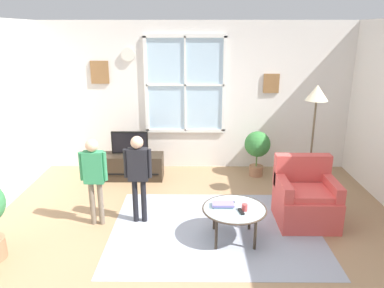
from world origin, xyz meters
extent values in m
cube|color=#9E7A56|center=(0.00, 0.00, -0.01)|extent=(6.18, 5.84, 0.02)
cube|color=silver|center=(0.00, 2.68, 1.33)|extent=(5.58, 0.12, 2.67)
cube|color=silver|center=(-0.19, 2.61, 1.56)|extent=(1.40, 0.02, 1.69)
cube|color=white|center=(-0.19, 2.59, 2.40)|extent=(1.46, 0.04, 0.06)
cube|color=white|center=(-0.19, 2.59, 0.72)|extent=(1.46, 0.04, 0.06)
cube|color=white|center=(-0.89, 2.59, 1.56)|extent=(0.06, 0.04, 1.69)
cube|color=white|center=(0.51, 2.59, 1.56)|extent=(0.06, 0.04, 1.69)
cube|color=white|center=(-0.19, 2.59, 1.56)|extent=(0.03, 0.04, 1.69)
cube|color=white|center=(-0.19, 2.59, 1.56)|extent=(1.40, 0.04, 0.03)
cube|color=olive|center=(-1.71, 2.60, 1.78)|extent=(0.32, 0.03, 0.40)
cube|color=olive|center=(1.35, 2.60, 1.59)|extent=(0.28, 0.03, 0.34)
cylinder|color=silver|center=(-1.19, 2.59, 2.09)|extent=(0.24, 0.04, 0.24)
cube|color=#999EAD|center=(0.26, 0.28, 0.00)|extent=(2.69, 2.12, 0.01)
cube|color=#2D2319|center=(-1.13, 2.03, 0.22)|extent=(1.12, 0.41, 0.43)
cube|color=black|center=(-1.13, 1.82, 0.15)|extent=(1.00, 0.02, 0.02)
cylinder|color=#4C4C4C|center=(-1.13, 2.03, 0.46)|extent=(0.08, 0.08, 0.05)
cube|color=black|center=(-1.13, 2.03, 0.66)|extent=(0.62, 0.05, 0.39)
cube|color=black|center=(-1.13, 2.00, 0.66)|extent=(0.58, 0.01, 0.35)
cube|color=#D14C47|center=(1.47, 0.48, 0.21)|extent=(0.76, 0.72, 0.42)
cube|color=#D14C47|center=(1.47, 0.78, 0.65)|extent=(0.76, 0.16, 0.45)
cube|color=#D14C47|center=(1.15, 0.48, 0.52)|extent=(0.12, 0.65, 0.20)
cube|color=#D14C47|center=(1.79, 0.48, 0.52)|extent=(0.12, 0.65, 0.20)
cube|color=#E1524D|center=(1.47, 0.43, 0.46)|extent=(0.61, 0.50, 0.08)
cylinder|color=#99B2B7|center=(0.47, 0.06, 0.41)|extent=(0.77, 0.77, 0.02)
torus|color=#3F3328|center=(0.47, 0.06, 0.41)|extent=(0.79, 0.79, 0.02)
cylinder|color=#33281E|center=(0.24, 0.29, 0.20)|extent=(0.04, 0.04, 0.41)
cylinder|color=#33281E|center=(0.70, 0.29, 0.20)|extent=(0.04, 0.04, 0.41)
cylinder|color=#33281E|center=(0.24, -0.17, 0.20)|extent=(0.04, 0.04, 0.41)
cylinder|color=#33281E|center=(0.70, -0.17, 0.20)|extent=(0.04, 0.04, 0.41)
cube|color=slate|center=(0.33, 0.11, 0.43)|extent=(0.23, 0.15, 0.02)
cube|color=#7D70BA|center=(0.33, 0.11, 0.46)|extent=(0.27, 0.15, 0.02)
cylinder|color=#BF3F3F|center=(0.58, 0.00, 0.46)|extent=(0.07, 0.07, 0.08)
cube|color=black|center=(0.54, -0.05, 0.43)|extent=(0.07, 0.15, 0.02)
cube|color=black|center=(0.44, 0.15, 0.43)|extent=(0.10, 0.14, 0.02)
cylinder|color=black|center=(-0.82, 0.50, 0.30)|extent=(0.07, 0.07, 0.61)
cylinder|color=black|center=(-0.70, 0.50, 0.30)|extent=(0.07, 0.07, 0.61)
cube|color=black|center=(-0.76, 0.50, 0.83)|extent=(0.26, 0.14, 0.43)
sphere|color=#D8AD8C|center=(-0.76, 0.50, 1.12)|extent=(0.17, 0.17, 0.17)
cylinder|color=black|center=(-0.91, 0.48, 0.85)|extent=(0.05, 0.05, 0.39)
cylinder|color=black|center=(-0.60, 0.48, 0.85)|extent=(0.05, 0.05, 0.39)
cylinder|color=#726656|center=(-1.37, 0.42, 0.30)|extent=(0.07, 0.07, 0.60)
cylinder|color=#726656|center=(-1.26, 0.42, 0.30)|extent=(0.07, 0.07, 0.60)
cube|color=#338C59|center=(-1.32, 0.42, 0.81)|extent=(0.26, 0.13, 0.42)
sphere|color=#D8AD8C|center=(-1.32, 0.42, 1.10)|extent=(0.16, 0.16, 0.16)
cylinder|color=#338C59|center=(-1.47, 0.40, 0.83)|extent=(0.05, 0.05, 0.38)
cylinder|color=#338C59|center=(-1.17, 0.40, 0.83)|extent=(0.05, 0.05, 0.38)
cylinder|color=#9E6B4C|center=(1.08, 2.18, 0.09)|extent=(0.24, 0.24, 0.18)
cylinder|color=#4C7238|center=(1.08, 2.18, 0.27)|extent=(0.02, 0.02, 0.18)
sphere|color=#337836|center=(1.08, 2.18, 0.59)|extent=(0.45, 0.45, 0.45)
cylinder|color=black|center=(1.70, 1.15, 0.01)|extent=(0.26, 0.26, 0.03)
cylinder|color=brown|center=(1.70, 1.15, 0.78)|extent=(0.03, 0.03, 1.56)
cone|color=beige|center=(1.70, 1.15, 1.66)|extent=(0.32, 0.32, 0.22)
camera|label=1|loc=(-0.02, -3.99, 2.49)|focal=34.39mm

